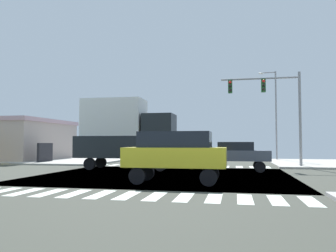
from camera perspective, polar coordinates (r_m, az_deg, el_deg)
name	(u,v)px	position (r m, az deg, el deg)	size (l,w,h in m)	color
ground	(164,176)	(19.01, -0.68, -8.49)	(90.00, 90.00, 0.05)	#3F4138
sidewalk_corner_nw	(62,160)	(34.94, -17.75, -5.62)	(12.00, 12.00, 0.14)	#AEAAA1
crosswalk_near	(114,195)	(12.10, -9.25, -11.55)	(13.50, 2.00, 0.01)	silver
crosswalk_far	(180,166)	(26.20, 2.14, -6.87)	(13.50, 2.00, 0.01)	silver
traffic_signal_mast	(270,98)	(26.41, 16.99, 4.64)	(5.88, 0.55, 7.13)	gray
street_lamp	(274,108)	(35.83, 17.66, 2.98)	(1.78, 0.32, 9.17)	gray
bank_building	(8,140)	(39.36, -25.69, -2.15)	(12.48, 10.39, 4.24)	#B19F96
sedan_farside_1	(197,147)	(53.26, 4.97, -3.62)	(1.80, 4.30, 1.88)	black
box_truck_queued_1	(126,132)	(23.22, -7.22, -1.05)	(7.20, 2.40, 4.85)	black
sedan_leading_3	(236,154)	(22.01, 11.50, -4.68)	(4.30, 1.80, 1.88)	black
suv_trailing_2	(175,152)	(15.24, 1.27, -4.53)	(4.60, 1.96, 2.34)	black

